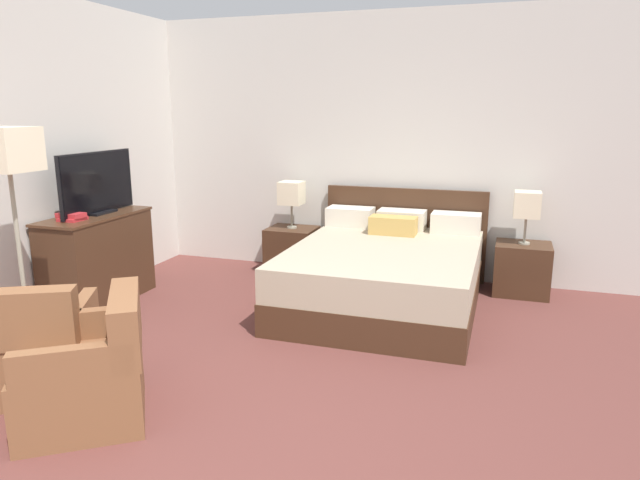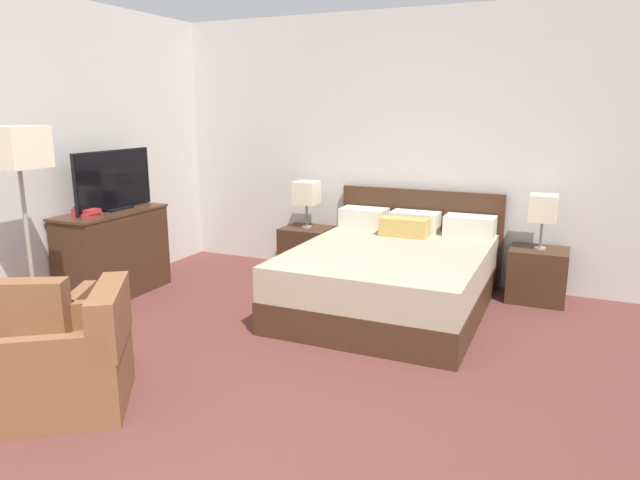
# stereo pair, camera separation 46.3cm
# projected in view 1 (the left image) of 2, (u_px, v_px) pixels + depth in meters

# --- Properties ---
(ground_plane) EXTENTS (11.56, 11.56, 0.00)m
(ground_plane) POSITION_uv_depth(u_px,v_px,m) (215.00, 477.00, 2.87)
(ground_plane) COLOR brown
(wall_back) EXTENTS (6.39, 0.06, 2.80)m
(wall_back) POSITION_uv_depth(u_px,v_px,m) (383.00, 147.00, 6.14)
(wall_back) COLOR beige
(wall_back) RESTS_ON ground
(wall_left) EXTENTS (0.06, 5.65, 2.80)m
(wall_left) POSITION_uv_depth(u_px,v_px,m) (26.00, 158.00, 4.85)
(wall_left) COLOR beige
(wall_left) RESTS_ON ground
(bed) EXTENTS (1.72, 2.11, 0.98)m
(bed) POSITION_uv_depth(u_px,v_px,m) (385.00, 273.00, 5.31)
(bed) COLOR #422819
(bed) RESTS_ON ground
(nightstand_left) EXTENTS (0.53, 0.45, 0.51)m
(nightstand_left) POSITION_uv_depth(u_px,v_px,m) (292.00, 250.00, 6.39)
(nightstand_left) COLOR #422819
(nightstand_left) RESTS_ON ground
(nightstand_right) EXTENTS (0.53, 0.45, 0.51)m
(nightstand_right) POSITION_uv_depth(u_px,v_px,m) (522.00, 269.00, 5.65)
(nightstand_right) COLOR #422819
(nightstand_right) RESTS_ON ground
(table_lamp_left) EXTENTS (0.25, 0.25, 0.52)m
(table_lamp_left) POSITION_uv_depth(u_px,v_px,m) (291.00, 194.00, 6.25)
(table_lamp_left) COLOR gray
(table_lamp_left) RESTS_ON nightstand_left
(table_lamp_right) EXTENTS (0.25, 0.25, 0.52)m
(table_lamp_right) POSITION_uv_depth(u_px,v_px,m) (527.00, 205.00, 5.51)
(table_lamp_right) COLOR gray
(table_lamp_right) RESTS_ON nightstand_right
(dresser) EXTENTS (0.49, 1.12, 0.85)m
(dresser) POSITION_uv_depth(u_px,v_px,m) (98.00, 258.00, 5.38)
(dresser) COLOR #422819
(dresser) RESTS_ON ground
(tv) EXTENTS (0.18, 0.96, 0.58)m
(tv) POSITION_uv_depth(u_px,v_px,m) (97.00, 184.00, 5.29)
(tv) COLOR black
(tv) RESTS_ON dresser
(book_red_cover) EXTENTS (0.19, 0.19, 0.03)m
(book_red_cover) POSITION_uv_depth(u_px,v_px,m) (72.00, 219.00, 5.01)
(book_red_cover) COLOR #B7282D
(book_red_cover) RESTS_ON dresser
(book_blue_cover) EXTENTS (0.24, 0.15, 0.04)m
(book_blue_cover) POSITION_uv_depth(u_px,v_px,m) (71.00, 215.00, 5.01)
(book_blue_cover) COLOR #B7282D
(book_blue_cover) RESTS_ON book_red_cover
(armchair_by_window) EXTENTS (0.92, 0.93, 0.76)m
(armchair_by_window) POSITION_uv_depth(u_px,v_px,m) (35.00, 350.00, 3.69)
(armchair_by_window) COLOR brown
(armchair_by_window) RESTS_ON ground
(armchair_companion) EXTENTS (0.96, 0.95, 0.76)m
(armchair_companion) POSITION_uv_depth(u_px,v_px,m) (89.00, 374.00, 3.36)
(armchair_companion) COLOR brown
(armchair_companion) RESTS_ON ground
(floor_lamp) EXTENTS (0.35, 0.35, 1.69)m
(floor_lamp) POSITION_uv_depth(u_px,v_px,m) (9.00, 164.00, 3.99)
(floor_lamp) COLOR gray
(floor_lamp) RESTS_ON ground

